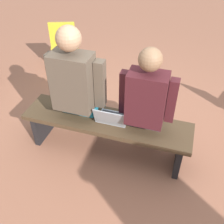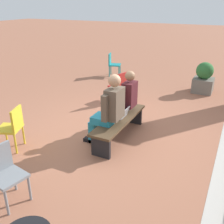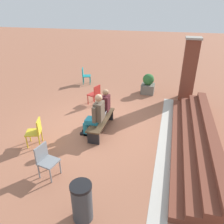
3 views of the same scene
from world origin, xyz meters
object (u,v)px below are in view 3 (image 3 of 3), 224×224
at_px(person_adult, 96,114).
at_px(planter, 148,84).
at_px(bench, 101,121).
at_px(plastic_chair_near_bench_left, 95,94).
at_px(person_student, 103,106).
at_px(plastic_chair_by_pillar, 36,131).
at_px(laptop, 102,117).
at_px(plastic_chair_mid_courtyard, 46,159).
at_px(plastic_chair_far_right, 85,75).
at_px(litter_bin, 82,202).

bearing_deg(person_adult, planter, 164.65).
height_order(bench, plastic_chair_near_bench_left, plastic_chair_near_bench_left).
xyz_separation_m(person_student, plastic_chair_by_pillar, (1.68, -1.56, -0.23)).
bearing_deg(laptop, person_student, -167.02).
distance_m(person_student, person_adult, 0.73).
xyz_separation_m(person_adult, plastic_chair_mid_courtyard, (2.05, -0.58, -0.28)).
height_order(person_student, plastic_chair_by_pillar, person_student).
bearing_deg(plastic_chair_far_right, litter_bin, 21.12).
bearing_deg(plastic_chair_far_right, laptop, 28.15).
xyz_separation_m(plastic_chair_by_pillar, litter_bin, (2.02, 2.29, -0.05)).
height_order(person_student, laptop, person_student).
relative_size(person_adult, plastic_chair_by_pillar, 1.71).
bearing_deg(plastic_chair_far_right, person_student, 29.31).
bearing_deg(planter, person_student, -18.30).
relative_size(plastic_chair_by_pillar, planter, 0.89).
bearing_deg(plastic_chair_near_bench_left, plastic_chair_far_right, -149.72).
bearing_deg(plastic_chair_by_pillar, person_student, 137.09).
height_order(bench, planter, planter).
bearing_deg(person_student, bench, 9.38).
bearing_deg(plastic_chair_mid_courtyard, bench, 164.71).
relative_size(plastic_chair_far_right, planter, 0.89).
relative_size(plastic_chair_far_right, plastic_chair_mid_courtyard, 1.00).
bearing_deg(plastic_chair_far_right, plastic_chair_by_pillar, 6.82).
bearing_deg(bench, person_adult, -12.78).
relative_size(plastic_chair_by_pillar, plastic_chair_far_right, 1.00).
xyz_separation_m(laptop, litter_bin, (3.35, 0.65, -0.07)).
height_order(plastic_chair_by_pillar, plastic_chair_mid_courtyard, same).
bearing_deg(litter_bin, planter, 176.69).
relative_size(bench, laptop, 5.62).
bearing_deg(planter, litter_bin, -3.31).
distance_m(person_student, plastic_chair_by_pillar, 2.30).
xyz_separation_m(plastic_chair_far_right, litter_bin, (7.67, 2.96, -0.05)).
bearing_deg(person_student, plastic_chair_mid_courtyard, -11.82).
bearing_deg(litter_bin, person_adult, -166.07).
relative_size(bench, litter_bin, 2.09).
height_order(person_student, person_adult, person_adult).
height_order(person_adult, laptop, person_adult).
height_order(person_adult, litter_bin, person_adult).
relative_size(person_student, plastic_chair_by_pillar, 1.59).
bearing_deg(litter_bin, laptop, -169.01).
relative_size(plastic_chair_mid_courtyard, litter_bin, 0.98).
bearing_deg(plastic_chair_far_right, person_adult, 25.33).
bearing_deg(plastic_chair_near_bench_left, laptop, 25.39).
height_order(bench, litter_bin, litter_bin).
bearing_deg(laptop, bench, -10.87).
height_order(planter, litter_bin, planter).
bearing_deg(planter, plastic_chair_far_right, -98.84).
bearing_deg(person_adult, person_student, 179.53).
distance_m(plastic_chair_far_right, plastic_chair_near_bench_left, 2.77).
xyz_separation_m(bench, plastic_chair_mid_courtyard, (2.37, -0.65, 0.13)).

